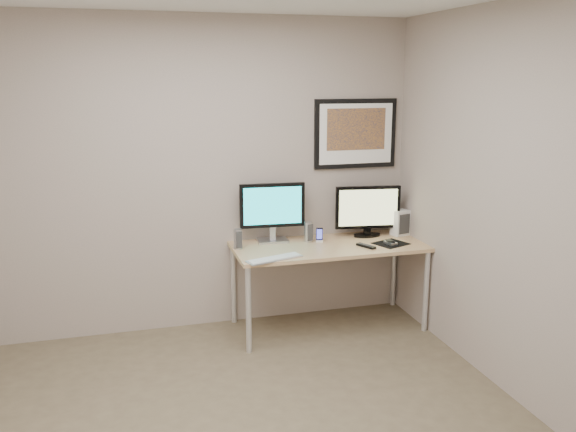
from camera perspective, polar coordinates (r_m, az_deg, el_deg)
The scene contains 14 objects.
floor at distance 3.97m, azimuth -3.86°, elevation -19.25°, with size 3.60×3.60×0.00m, color brown.
room at distance 3.83m, azimuth -5.64°, elevation 5.84°, with size 3.60×3.60×3.60m.
desk at distance 5.14m, azimuth 3.82°, elevation -3.41°, with size 1.60×0.70×0.73m.
framed_art at distance 5.39m, azimuth 6.33°, elevation 7.68°, with size 0.75×0.04×0.60m.
monitor_large at distance 5.15m, azimuth -1.47°, elevation 0.60°, with size 0.56×0.19×0.50m.
monitor_tv at distance 5.37m, azimuth 7.47°, elevation 0.58°, with size 0.57×0.17×0.45m.
speaker_left at distance 4.99m, azimuth -4.72°, elevation -2.16°, with size 0.07×0.07×0.17m, color #B8B8BD.
speaker_right at distance 5.19m, azimuth 1.90°, elevation -1.48°, with size 0.07×0.07×0.17m, color #B8B8BD.
phone_dock at distance 5.20m, azimuth 2.96°, elevation -1.76°, with size 0.06×0.06×0.12m, color black.
keyboard at distance 4.71m, azimuth -1.29°, elevation -4.00°, with size 0.46×0.12×0.02m, color #B8B8BD.
mousepad at distance 5.22m, azimuth 9.60°, elevation -2.56°, with size 0.26×0.23×0.00m, color black.
mouse at distance 5.19m, azimuth 9.57°, elevation -2.41°, with size 0.06×0.11×0.04m, color black.
remote at distance 5.08m, azimuth 7.32°, elevation -2.78°, with size 0.05×0.18×0.02m, color black.
fan_unit at distance 5.49m, azimuth 10.45°, elevation -0.62°, with size 0.15×0.11×0.22m, color silver.
Camera 1 is at (-0.67, -3.29, 2.12)m, focal length 38.00 mm.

